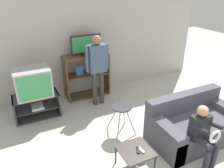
{
  "coord_description": "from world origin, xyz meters",
  "views": [
    {
      "loc": [
        -1.7,
        -1.28,
        2.64
      ],
      "look_at": [
        -0.12,
        2.01,
        0.9
      ],
      "focal_mm": 35.0,
      "sensor_mm": 36.0,
      "label": 1
    }
  ],
  "objects": [
    {
      "name": "remote_control_black",
      "position": [
        -0.26,
        0.81,
        0.36
      ],
      "size": [
        0.09,
        0.15,
        0.02
      ],
      "primitive_type": "cube",
      "rotation": [
        0.0,
        0.0,
        -0.41
      ],
      "color": "black",
      "rests_on": "snack_table"
    },
    {
      "name": "television_main",
      "position": [
        -1.41,
        2.97,
        0.79
      ],
      "size": [
        0.7,
        0.54,
        0.57
      ],
      "color": "#B2B2B7",
      "rests_on": "tv_stand"
    },
    {
      "name": "person_standing_adult",
      "position": [
        -0.05,
        2.88,
        0.98
      ],
      "size": [
        0.53,
        0.2,
        1.62
      ],
      "color": "#3D3833",
      "rests_on": "ground_plane"
    },
    {
      "name": "couch",
      "position": [
        1.03,
        1.0,
        0.28
      ],
      "size": [
        1.6,
        0.87,
        0.79
      ],
      "color": "#4C4C56",
      "rests_on": "ground_plane"
    },
    {
      "name": "tv_stand",
      "position": [
        -1.41,
        2.96,
        0.25
      ],
      "size": [
        0.91,
        0.45,
        0.5
      ],
      "color": "#38383D",
      "rests_on": "ground_plane"
    },
    {
      "name": "person_seated_child",
      "position": [
        0.67,
        0.5,
        0.59
      ],
      "size": [
        0.33,
        0.43,
        1.0
      ],
      "color": "#2D2D38",
      "rests_on": "ground_plane"
    },
    {
      "name": "media_shelf",
      "position": [
        -0.14,
        3.39,
        0.54
      ],
      "size": [
        1.07,
        0.43,
        1.06
      ],
      "color": "brown",
      "rests_on": "ground_plane"
    },
    {
      "name": "television_flat",
      "position": [
        -0.1,
        3.42,
        1.28
      ],
      "size": [
        0.72,
        0.2,
        0.46
      ],
      "color": "black",
      "rests_on": "media_shelf"
    },
    {
      "name": "remote_control_white",
      "position": [
        -0.22,
        0.79,
        0.36
      ],
      "size": [
        0.04,
        0.15,
        0.02
      ],
      "primitive_type": "cube",
      "rotation": [
        0.0,
        0.0,
        0.06
      ],
      "color": "silver",
      "rests_on": "snack_table"
    },
    {
      "name": "wall_back",
      "position": [
        0.0,
        3.68,
        1.3
      ],
      "size": [
        6.4,
        0.06,
        2.6
      ],
      "color": "beige",
      "rests_on": "ground_plane"
    },
    {
      "name": "folding_stool",
      "position": [
        -0.06,
        1.71,
        0.48
      ],
      "size": [
        0.42,
        0.45,
        0.57
      ],
      "color": "#B7B7BC",
      "rests_on": "ground_plane"
    },
    {
      "name": "snack_table",
      "position": [
        -0.3,
        0.83,
        0.31
      ],
      "size": [
        0.48,
        0.48,
        0.35
      ],
      "color": "#38332D",
      "rests_on": "ground_plane"
    }
  ]
}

